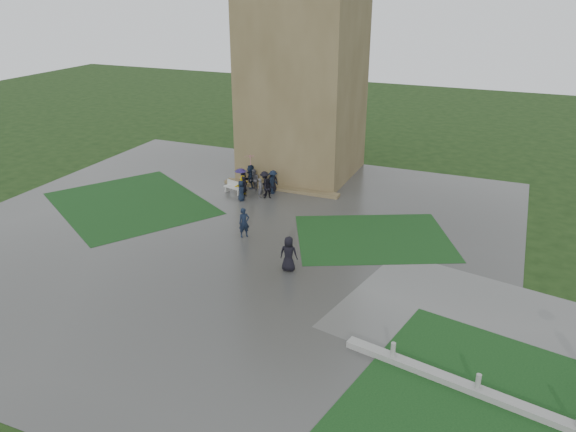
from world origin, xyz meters
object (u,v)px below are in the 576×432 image
at_px(pedestrian_mid, 244,223).
at_px(pedestrian_near, 289,254).
at_px(tower, 303,58).
at_px(bench, 234,187).

height_order(pedestrian_mid, pedestrian_near, pedestrian_near).
relative_size(tower, pedestrian_mid, 9.85).
xyz_separation_m(tower, pedestrian_near, (5.38, -15.74, -8.01)).
distance_m(tower, pedestrian_mid, 15.22).
bearing_deg(pedestrian_mid, bench, 75.67).
relative_size(bench, pedestrian_mid, 0.87).
bearing_deg(tower, pedestrian_near, -71.14).
relative_size(tower, bench, 11.30).
distance_m(tower, pedestrian_near, 18.47).
bearing_deg(bench, pedestrian_near, -33.32).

